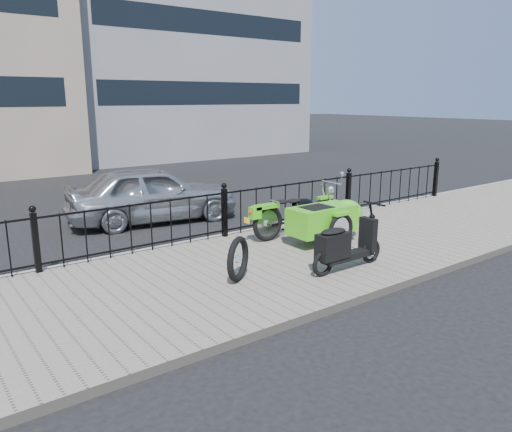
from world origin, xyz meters
TOP-DOWN VIEW (x-y plane):
  - ground at (0.00, 0.00)m, footprint 120.00×120.00m
  - sidewalk at (0.00, -0.50)m, footprint 30.00×3.80m
  - curb at (0.00, 1.44)m, footprint 30.00×0.10m
  - iron_fence at (0.00, 1.30)m, footprint 14.11×0.11m
  - building_grey at (7.00, 16.99)m, footprint 12.00×8.01m
  - motorcycle_sidecar at (1.36, -0.08)m, footprint 2.28×1.48m
  - scooter at (0.41, -1.51)m, footprint 1.52×0.44m
  - spare_tire at (-1.19, -0.90)m, footprint 0.63×0.45m
  - sedan_car at (-0.39, 3.72)m, footprint 4.03×2.11m

SIDE VIEW (x-z plane):
  - ground at x=0.00m, z-range 0.00..0.00m
  - sidewalk at x=0.00m, z-range 0.00..0.12m
  - curb at x=0.00m, z-range 0.00..0.12m
  - spare_tire at x=-1.19m, z-range 0.12..0.81m
  - scooter at x=0.41m, z-range 0.01..1.03m
  - iron_fence at x=0.00m, z-range 0.05..1.12m
  - motorcycle_sidecar at x=1.36m, z-range 0.10..1.09m
  - sedan_car at x=-0.39m, z-range 0.00..1.31m
  - building_grey at x=7.00m, z-range 0.00..15.00m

